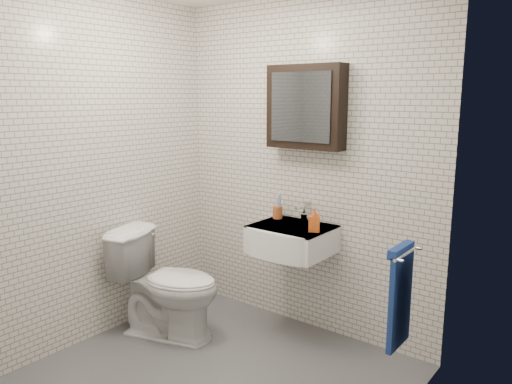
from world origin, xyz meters
TOP-DOWN VIEW (x-y plane):
  - ground at (0.00, 0.00)m, footprint 2.20×2.00m
  - room_shell at (0.00, 0.00)m, footprint 2.22×2.02m
  - washbasin at (0.05, 0.73)m, footprint 0.55×0.50m
  - faucet at (0.05, 0.93)m, footprint 0.06×0.20m
  - mirror_cabinet at (0.05, 0.93)m, footprint 0.60×0.15m
  - towel_rail at (1.04, 0.35)m, footprint 0.09×0.30m
  - toothbrush_cup at (-0.16, 0.89)m, footprint 0.10×0.10m
  - soap_bottle at (0.25, 0.74)m, footprint 0.10×0.10m
  - toilet at (-0.68, 0.21)m, footprint 0.89×0.66m

SIDE VIEW (x-z plane):
  - ground at x=0.00m, z-range 0.00..0.01m
  - toilet at x=-0.68m, z-range 0.00..0.81m
  - towel_rail at x=1.04m, z-range 0.43..1.01m
  - washbasin at x=0.05m, z-range 0.66..0.86m
  - toothbrush_cup at x=-0.16m, z-range 0.80..1.01m
  - faucet at x=0.05m, z-range 0.84..0.99m
  - soap_bottle at x=0.25m, z-range 0.85..1.02m
  - room_shell at x=0.00m, z-range 0.21..2.72m
  - mirror_cabinet at x=0.05m, z-range 1.40..2.00m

